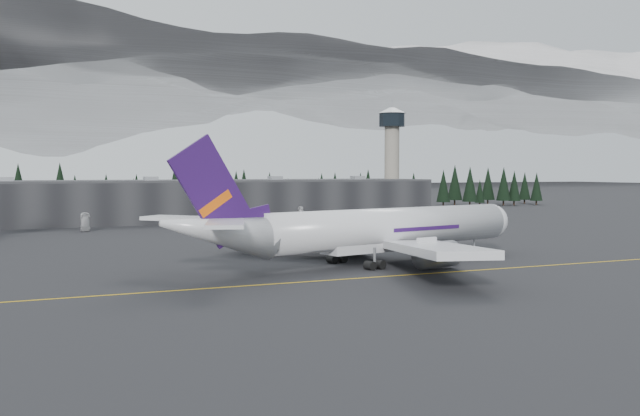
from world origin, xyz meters
name	(u,v)px	position (x,y,z in m)	size (l,w,h in m)	color
ground	(374,275)	(0.00, 0.00, 0.00)	(1400.00, 1400.00, 0.00)	black
taxiline	(380,277)	(0.00, -2.00, 0.01)	(400.00, 0.40, 0.02)	gold
terminal	(184,200)	(0.00, 125.00, 6.30)	(160.00, 30.00, 12.60)	black
control_tower	(392,148)	(75.00, 128.00, 23.41)	(10.00, 10.00, 37.70)	gray
treeline	(160,193)	(0.00, 162.00, 7.50)	(360.00, 20.00, 15.00)	black
mountain_ridge	(46,182)	(0.00, 1000.00, 0.00)	(4400.00, 900.00, 420.00)	white
jet_main	(362,230)	(3.23, 10.23, 5.80)	(69.05, 63.09, 20.55)	silver
gse_vehicle_a	(85,229)	(-31.87, 96.05, 0.68)	(2.27, 4.92, 1.37)	#B9B9BB
gse_vehicle_b	(302,219)	(32.56, 108.44, 0.79)	(1.86, 4.61, 1.57)	silver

